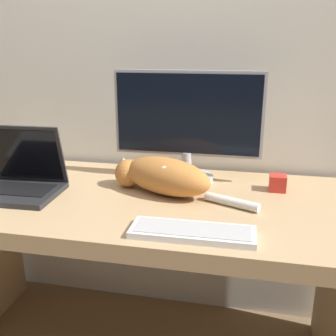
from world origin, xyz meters
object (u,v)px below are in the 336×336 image
Objects in this scene: monitor at (187,125)px; external_keyboard at (193,232)px; cat at (162,175)px; laptop at (20,180)px.

monitor is 1.60× the size of external_keyboard.
external_keyboard is 0.66× the size of cat.
monitor is at bearing 23.29° from laptop.
laptop is 0.72m from external_keyboard.
cat is at bearing -112.07° from monitor.
monitor is 0.24m from cat.
laptop is 0.55× the size of cat.
external_keyboard is at bearing -40.45° from cat.
laptop is (-0.59, -0.28, -0.18)m from monitor.
monitor is at bearing 90.66° from cat.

